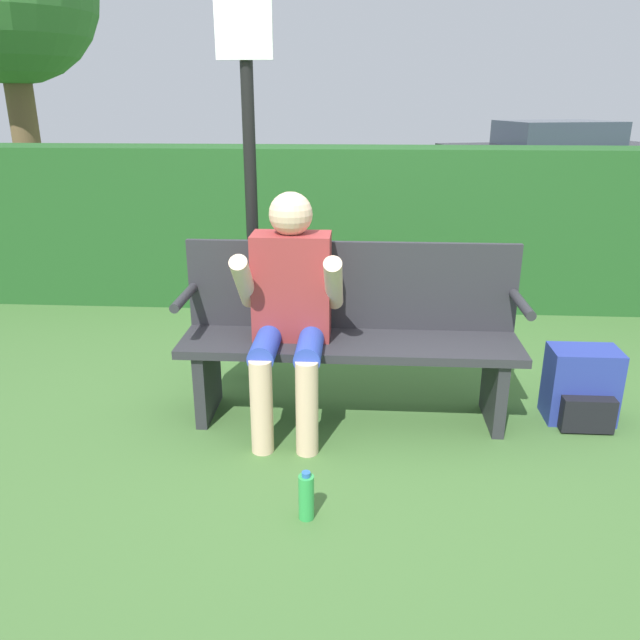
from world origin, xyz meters
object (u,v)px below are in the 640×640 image
Objects in this scene: parked_car at (555,156)px; backpack at (582,387)px; park_bench at (350,331)px; person_seated at (290,301)px; water_bottle at (306,496)px; signpost at (250,174)px.

backpack is at bearing -119.53° from parked_car.
park_bench is at bearing -126.29° from parked_car.
parked_car reaches higher than park_bench.
parked_car is at bearing 67.11° from person_seated.
backpack is 1.69m from water_bottle.
park_bench reaches higher than water_bottle.
backpack is 9.91m from parked_car.
person_seated is at bearing -127.60° from parked_car.
signpost is at bearing 166.62° from backpack.
person_seated is 0.83m from signpost.
signpost is (-1.83, 0.43, 1.06)m from backpack.
park_bench is at bearing 21.65° from person_seated.
parked_car is (3.94, 10.51, 0.49)m from water_bottle.
person_seated is 10.50m from parked_car.
parked_car is at bearing 68.42° from park_bench.
park_bench is at bearing 179.16° from backpack.
backpack is 0.09× the size of parked_car.
person_seated reaches higher than water_bottle.
signpost is 10.15m from parked_car.
person_seated is (-0.31, -0.12, 0.20)m from park_bench.
parked_car is at bearing 69.47° from water_bottle.
signpost reaches higher than parked_car.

